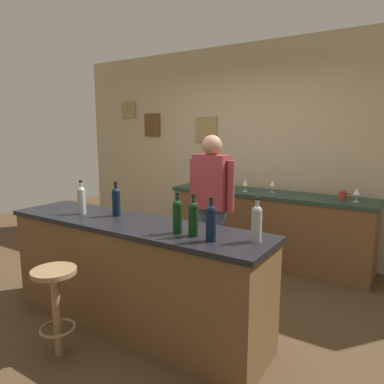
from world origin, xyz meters
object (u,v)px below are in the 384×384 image
Objects in this scene: wine_bottle_e at (211,222)px; coffee_mug at (343,195)px; wine_bottle_b at (116,201)px; wine_glass_a at (245,183)px; wine_bottle_c at (178,215)px; wine_bottle_f at (257,222)px; wine_bottle_d at (193,217)px; wine_glass_b at (272,184)px; wine_glass_c at (357,192)px; wine_bottle_a at (81,199)px; bar_stool at (56,298)px; bartender at (211,201)px.

wine_bottle_e is 2.45× the size of coffee_mug.
wine_glass_a is (0.37, 1.88, -0.05)m from wine_bottle_b.
wine_bottle_f is at bearing 12.50° from wine_bottle_c.
wine_bottle_b is 0.91m from wine_bottle_d.
wine_glass_b is (-0.21, 2.15, -0.05)m from wine_bottle_d.
wine_bottle_c is 1.00× the size of wine_bottle_f.
wine_bottle_c is at bearing -10.73° from wine_bottle_b.
wine_glass_b is 0.98m from wine_glass_c.
wine_bottle_e is at bearing -2.53° from wine_bottle_a.
wine_bottle_c is (0.69, 0.57, 0.60)m from bar_stool.
wine_bottle_c is at bearing -177.71° from wine_bottle_d.
bar_stool is 1.08m from wine_bottle_c.
bar_stool is 2.22× the size of wine_bottle_c.
bartender is 1.09m from wine_glass_b.
bar_stool is 2.22× the size of wine_bottle_d.
wine_bottle_e is (0.99, 0.54, 0.60)m from bar_stool.
wine_glass_a is at bearing -157.56° from wine_glass_b.
wine_glass_a is 1.00× the size of wine_glass_c.
bartender is 1.17m from wine_bottle_c.
bartender reaches higher than wine_glass_a.
wine_bottle_e reaches higher than wine_glass_c.
wine_bottle_b reaches higher than coffee_mug.
wine_bottle_a is 1.00× the size of wine_bottle_b.
wine_bottle_e is at bearing -80.24° from wine_glass_b.
wine_glass_a is (0.30, 2.60, 0.55)m from bar_stool.
coffee_mug is at bearing 155.20° from wine_glass_c.
wine_bottle_c reaches higher than coffee_mug.
wine_bottle_c is at bearing 174.16° from wine_bottle_e.
bartender is 10.45× the size of wine_glass_b.
wine_glass_b is at bearing 77.33° from bar_stool.
wine_bottle_f is at bearing 3.30° from wine_bottle_a.
wine_bottle_e is at bearing -5.84° from wine_bottle_c.
wine_bottle_a is 2.12m from wine_glass_a.
wine_glass_c is (1.66, 1.93, -0.05)m from wine_bottle_b.
wine_glass_a is (-0.52, 2.02, -0.05)m from wine_bottle_d.
bartender is 5.29× the size of wine_bottle_b.
wine_bottle_d is at bearing 2.29° from wine_bottle_c.
coffee_mug reaches higher than bar_stool.
bar_stool is 2.22× the size of wine_bottle_e.
wine_glass_c is at bearing -4.63° from wine_glass_b.
wine_bottle_a is 1.97× the size of wine_glass_b.
wine_bottle_d is (0.90, -0.14, 0.00)m from wine_bottle_b.
wine_bottle_c is at bearing -72.49° from bartender.
bartender is 5.29× the size of wine_bottle_a.
wine_bottle_a and wine_bottle_e have the same top height.
wine_bottle_a is 1.97× the size of wine_glass_c.
wine_bottle_b is 2.55m from wine_glass_c.
wine_bottle_a reaches higher than wine_glass_c.
wine_glass_c is (0.77, 2.07, -0.05)m from wine_bottle_d.
bartender is 10.45× the size of wine_glass_a.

